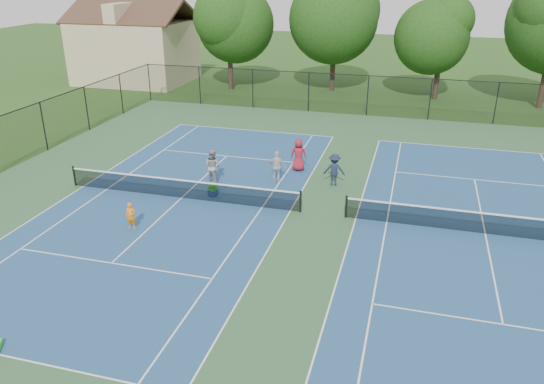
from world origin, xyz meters
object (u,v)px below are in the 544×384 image
(instructor, at_px, (213,166))
(tree_back_c, at_px, (443,32))
(child_player, at_px, (131,216))
(bystander_c, at_px, (299,155))
(bystander_b, at_px, (334,170))
(tree_back_b, at_px, (335,14))
(ball_crate, at_px, (213,193))
(clapboard_house, at_px, (135,49))
(bystander_a, at_px, (277,167))
(tree_back_a, at_px, (229,20))
(ball_hopper, at_px, (213,187))

(instructor, bearing_deg, tree_back_c, -97.55)
(child_player, relative_size, bystander_c, 0.66)
(bystander_b, bearing_deg, tree_back_b, -87.60)
(bystander_c, relative_size, ball_crate, 4.55)
(instructor, xyz_separation_m, ball_crate, (0.60, -1.59, -0.77))
(clapboard_house, height_order, ball_crate, clapboard_house)
(bystander_a, bearing_deg, tree_back_a, -62.23)
(tree_back_c, xyz_separation_m, clapboard_house, (-28.00, -0.00, -2.39))
(clapboard_house, distance_m, bystander_a, 29.58)
(tree_back_b, xyz_separation_m, ball_crate, (-1.61, -25.35, -6.44))
(bystander_c, bearing_deg, instructor, 30.29)
(clapboard_house, distance_m, ball_hopper, 30.04)
(ball_crate, relative_size, ball_hopper, 1.11)
(child_player, bearing_deg, tree_back_b, 70.55)
(tree_back_c, height_order, instructor, tree_back_c)
(tree_back_c, bearing_deg, bystander_a, -110.32)
(tree_back_b, relative_size, child_player, 8.40)
(child_player, height_order, bystander_a, bystander_a)
(clapboard_house, bearing_deg, ball_crate, -54.47)
(bystander_a, bearing_deg, child_player, 57.73)
(child_player, bearing_deg, bystander_c, 46.38)
(bystander_b, height_order, ball_crate, bystander_b)
(instructor, xyz_separation_m, ball_hopper, (0.60, -1.59, -0.44))
(tree_back_c, xyz_separation_m, bystander_a, (-8.04, -21.72, -4.63))
(child_player, distance_m, bystander_b, 10.48)
(bystander_c, distance_m, ball_crate, 5.69)
(clapboard_house, bearing_deg, bystander_c, -43.72)
(child_player, relative_size, bystander_b, 0.71)
(instructor, height_order, ball_crate, instructor)
(child_player, height_order, ball_hopper, child_player)
(child_player, bearing_deg, tree_back_c, 53.71)
(instructor, relative_size, bystander_b, 1.10)
(clapboard_house, distance_m, child_player, 32.48)
(bystander_a, height_order, bystander_b, bystander_a)
(tree_back_a, bearing_deg, bystander_a, -64.34)
(ball_hopper, bearing_deg, bystander_b, 28.71)
(ball_hopper, bearing_deg, instructor, 110.54)
(tree_back_b, xyz_separation_m, instructor, (-2.21, -23.76, -5.67))
(tree_back_c, bearing_deg, ball_crate, -113.55)
(child_player, bearing_deg, clapboard_house, 105.88)
(tree_back_c, relative_size, bystander_b, 4.97)
(tree_back_a, relative_size, tree_back_b, 0.91)
(tree_back_a, height_order, tree_back_b, tree_back_b)
(tree_back_c, relative_size, ball_hopper, 23.31)
(bystander_a, xyz_separation_m, bystander_b, (2.93, 0.39, -0.00))
(child_player, relative_size, bystander_a, 0.70)
(instructor, relative_size, bystander_a, 1.09)
(tree_back_b, xyz_separation_m, ball_hopper, (-1.61, -25.35, -6.11))
(tree_back_a, height_order, ball_hopper, tree_back_a)
(clapboard_house, height_order, bystander_a, clapboard_house)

